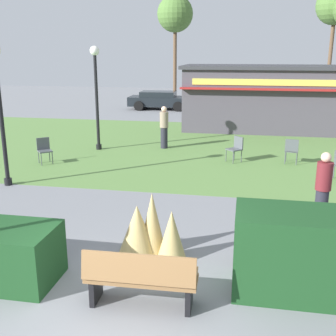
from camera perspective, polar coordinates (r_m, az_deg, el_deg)
name	(u,v)px	position (r m, az deg, el deg)	size (l,w,h in m)	color
ground_plane	(108,319)	(6.53, -8.16, -19.72)	(80.00, 80.00, 0.00)	slate
lawn_patch	(198,147)	(17.20, 4.12, 2.92)	(36.00, 12.00, 0.01)	#5B8442
park_bench	(141,279)	(6.48, -3.77, -14.85)	(1.71, 0.56, 0.95)	olive
hedge_right	(291,253)	(7.04, 16.50, -11.02)	(1.81, 1.10, 1.37)	#19421E
ornamental_grass_behind_left	(267,237)	(7.72, 13.41, -9.20)	(0.52, 0.52, 1.16)	tan
ornamental_grass_behind_right	(172,236)	(7.80, 0.50, -9.22)	(0.57, 0.57, 0.97)	tan
ornamental_grass_behind_center	(152,223)	(8.03, -2.17, -7.53)	(0.53, 0.53, 1.22)	tan
ornamental_grass_behind_far	(137,230)	(8.03, -4.21, -8.45)	(0.75, 0.75, 0.99)	tan
lamppost_far	(96,85)	(16.56, -9.79, 11.05)	(0.36, 0.36, 3.98)	black
food_kiosk	(286,98)	(21.57, 15.84, 9.18)	(10.16, 4.01, 3.13)	#47424C
cafe_chair_west	(44,148)	(15.13, -16.55, 2.59)	(0.62, 0.62, 0.89)	#4C5156
cafe_chair_east	(236,147)	(14.91, 9.27, 2.85)	(0.62, 0.62, 0.89)	#4C5156
cafe_chair_north	(292,149)	(15.01, 16.52, 2.49)	(0.50, 0.50, 0.89)	#4C5156
person_strolling	(323,189)	(9.75, 20.38, -2.73)	(0.34, 0.34, 1.69)	#23232D
person_standing	(164,127)	(16.76, -0.54, 5.61)	(0.34, 0.34, 1.69)	#23232D
parked_car_west_slot	(160,100)	(28.58, -1.11, 9.31)	(4.26, 2.17, 1.20)	black
parked_car_center_slot	(232,101)	(28.03, 8.67, 9.01)	(4.24, 2.14, 1.20)	silver
tree_right_bg	(335,7)	(35.09, 21.86, 19.77)	(2.80, 2.80, 8.46)	brown
tree_center_bg	(175,15)	(34.57, 0.98, 20.18)	(2.80, 2.80, 8.01)	brown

